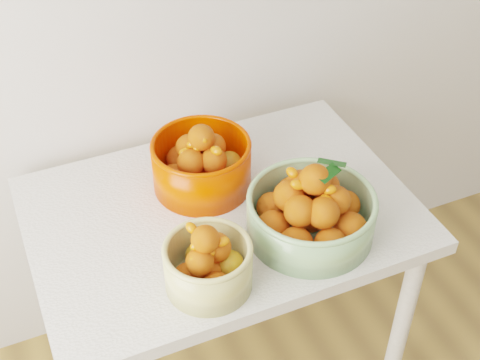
{
  "coord_description": "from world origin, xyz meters",
  "views": [
    {
      "loc": [
        -0.74,
        0.39,
        1.95
      ],
      "look_at": [
        -0.26,
        1.5,
        0.92
      ],
      "focal_mm": 50.0,
      "sensor_mm": 36.0,
      "label": 1
    }
  ],
  "objects_px": {
    "table": "(222,235)",
    "bowl_orange": "(201,163)",
    "bowl_green": "(311,212)",
    "bowl_cream": "(208,264)"
  },
  "relations": [
    {
      "from": "table",
      "to": "bowl_orange",
      "type": "height_order",
      "value": "bowl_orange"
    },
    {
      "from": "table",
      "to": "bowl_orange",
      "type": "xyz_separation_m",
      "value": [
        -0.01,
        0.11,
        0.17
      ]
    },
    {
      "from": "bowl_orange",
      "to": "table",
      "type": "bearing_deg",
      "value": -84.74
    },
    {
      "from": "bowl_green",
      "to": "bowl_orange",
      "type": "distance_m",
      "value": 0.34
    },
    {
      "from": "bowl_green",
      "to": "bowl_orange",
      "type": "relative_size",
      "value": 1.07
    },
    {
      "from": "bowl_cream",
      "to": "bowl_orange",
      "type": "relative_size",
      "value": 0.77
    },
    {
      "from": "table",
      "to": "bowl_green",
      "type": "relative_size",
      "value": 2.92
    },
    {
      "from": "table",
      "to": "bowl_green",
      "type": "distance_m",
      "value": 0.29
    },
    {
      "from": "table",
      "to": "bowl_orange",
      "type": "distance_m",
      "value": 0.2
    },
    {
      "from": "bowl_green",
      "to": "table",
      "type": "bearing_deg",
      "value": 135.34
    }
  ]
}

